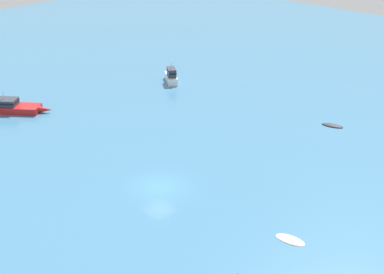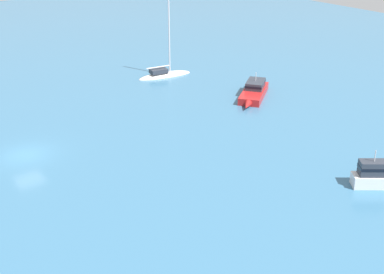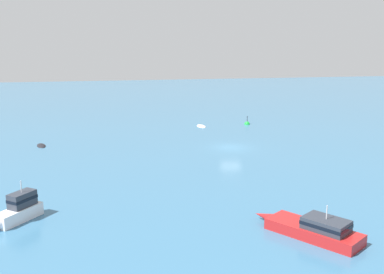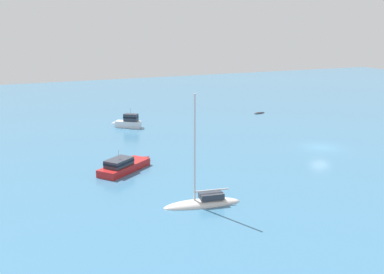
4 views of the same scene
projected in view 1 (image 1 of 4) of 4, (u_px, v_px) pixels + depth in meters
ground_plane at (159, 187)px, 50.97m from camera, size 165.06×165.06×0.00m
rib at (290, 240)px, 43.35m from camera, size 1.50×2.64×0.37m
powerboat at (171, 76)px, 77.50m from camera, size 3.83×4.58×3.09m
skiff at (332, 126)px, 63.65m from camera, size 1.65×2.70×0.43m
motor_cruiser at (12, 106)px, 67.46m from camera, size 6.40×7.66×2.62m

